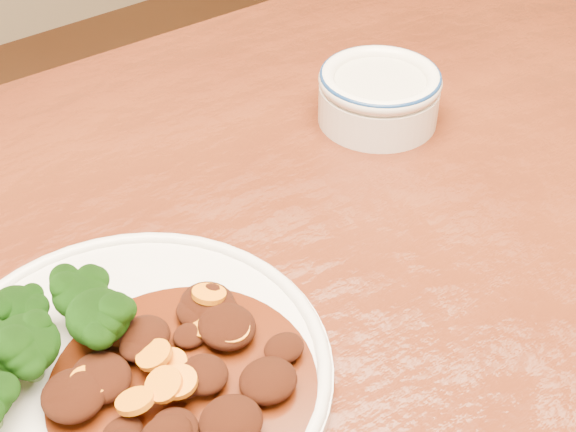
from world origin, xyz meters
TOP-DOWN VIEW (x-y plane):
  - dining_table at (0.00, 0.00)m, footprint 1.52×0.94m
  - dinner_plate at (-0.16, 0.01)m, footprint 0.29×0.29m
  - broccoli_florets at (-0.21, 0.05)m, footprint 0.13×0.10m
  - mince_stew at (-0.14, -0.03)m, footprint 0.19×0.19m
  - dip_bowl at (0.21, 0.15)m, footprint 0.12×0.12m

SIDE VIEW (x-z plane):
  - dining_table at x=0.00m, z-range 0.30..1.05m
  - dinner_plate at x=-0.16m, z-range 0.75..0.77m
  - mince_stew at x=-0.14m, z-range 0.76..0.79m
  - dip_bowl at x=0.21m, z-range 0.75..0.81m
  - broccoli_florets at x=-0.21m, z-range 0.77..0.82m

